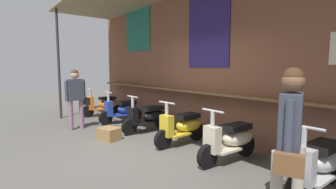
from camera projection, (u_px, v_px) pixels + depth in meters
ground_plane at (140, 153)px, 4.75m from camera, size 30.41×30.41×0.00m
market_stall_facade at (208, 49)px, 5.67m from camera, size 10.86×2.51×3.79m
scooter_orange at (104, 104)px, 8.60m from camera, size 0.47×1.40×0.97m
scooter_blue at (123, 110)px, 7.49m from camera, size 0.46×1.40×0.97m
scooter_black at (149, 117)px, 6.39m from camera, size 0.46×1.40×0.97m
scooter_yellow at (183, 126)px, 5.34m from camera, size 0.47×1.40×0.97m
scooter_cream at (231, 139)px, 4.34m from camera, size 0.47×1.40×0.97m
scooter_silver at (319, 163)px, 3.24m from camera, size 0.46×1.40×0.97m
shopper_with_handbag at (76, 94)px, 6.56m from camera, size 0.31×0.65×1.61m
shopper_browsing at (290, 131)px, 2.49m from camera, size 0.44×0.64×1.65m
merchandise_crate at (109, 134)px, 5.64m from camera, size 0.54×0.48×0.28m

